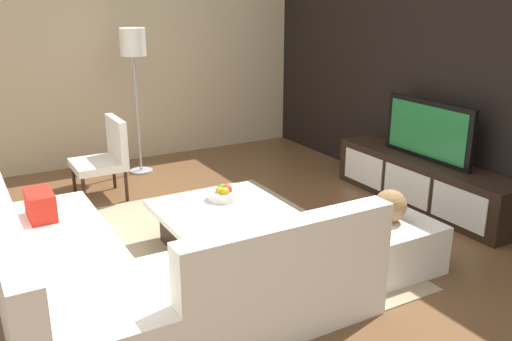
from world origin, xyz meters
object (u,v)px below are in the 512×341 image
Objects in this scene: sectional_couch at (135,275)px; television at (428,131)px; media_console at (423,182)px; fruit_bowl at (223,194)px; decorative_ball at (390,206)px; coffee_table at (222,227)px; accent_chair_near at (106,154)px; floor_lamp at (133,53)px; ottoman at (387,244)px.

television is at bearing 98.92° from sectional_couch.
fruit_bowl is (-0.28, -2.19, 0.18)m from media_console.
decorative_ball is (0.86, -1.28, -0.27)m from television.
coffee_table is (-0.10, -2.30, -0.60)m from television.
floor_lamp is at bearing 131.08° from accent_chair_near.
sectional_couch reaches higher than ottoman.
media_console reaches higher than ottoman.
sectional_couch is at bearing -99.96° from decorative_ball.
sectional_couch is at bearing -18.90° from accent_chair_near.
sectional_couch is (0.51, -3.27, -0.52)m from television.
floor_lamp reaches higher than sectional_couch.
coffee_table is at bearing 8.05° from accent_chair_near.
fruit_bowl is at bearing 150.17° from coffee_table.
television is 1.30× the size of accent_chair_near.
fruit_bowl is (1.60, 0.61, -0.06)m from accent_chair_near.
media_console is 0.56m from television.
ottoman is at bearing 38.69° from fruit_bowl.
accent_chair_near is at bearing -158.99° from fruit_bowl.
media_console is at bearing -90.00° from television.
decorative_ball is at bearing -56.05° from television.
media_console is 1.25× the size of floor_lamp.
floor_lamp is 2.51× the size of ottoman.
ottoman is 2.65× the size of decorative_ball.
media_console is 2.30m from coffee_table.
accent_chair_near is (-2.39, 0.46, 0.20)m from sectional_couch.
accent_chair_near is (-1.78, -0.51, 0.29)m from coffee_table.
coffee_table is 3.81× the size of fruit_bowl.
accent_chair_near is at bearing 169.09° from sectional_couch.
floor_lamp is (-2.55, -2.23, 0.67)m from television.
fruit_bowl is (-0.79, 1.07, 0.15)m from sectional_couch.
floor_lamp reaches higher than ottoman.
coffee_table is 0.31m from fruit_bowl.
decorative_ball is (0.00, 0.00, 0.33)m from ottoman.
coffee_table is 2.76m from floor_lamp.
sectional_couch is 2.74× the size of accent_chair_near.
sectional_couch is 2.02m from ottoman.
ottoman is 2.50× the size of fruit_bowl.
television is at bearing 87.51° from coffee_table.
floor_lamp is (-0.67, 0.58, 0.98)m from accent_chair_near.
media_console is at bearing 87.51° from coffee_table.
floor_lamp is at bearing -164.50° from decorative_ball.
decorative_ball is (0.86, -1.28, 0.28)m from media_console.
coffee_table is 1.87m from accent_chair_near.
accent_chair_near is 1.24× the size of ottoman.
sectional_couch is 8.51× the size of fruit_bowl.
television is at bearing 123.95° from ottoman.
media_console is at bearing 41.14° from floor_lamp.
decorative_ball reaches higher than fruit_bowl.
sectional_couch reaches higher than coffee_table.
coffee_table is at bearing -133.42° from decorative_ball.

